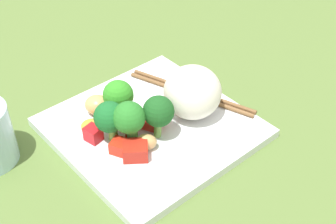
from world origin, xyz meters
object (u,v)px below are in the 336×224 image
object	(u,v)px
square_plate	(152,128)
broccoli_floret_1	(118,97)
carrot_slice_1	(134,116)
chopstick_pair	(191,93)
rice_mound	(192,92)

from	to	relation	value
square_plate	broccoli_floret_1	xyz separation A→B (cm)	(3.93, 2.45, 4.46)
carrot_slice_1	chopstick_pair	distance (cm)	9.74
square_plate	chopstick_pair	xyz separation A→B (cm)	(1.10, -8.78, 0.95)
carrot_slice_1	chopstick_pair	size ratio (longest dim) A/B	0.14
broccoli_floret_1	carrot_slice_1	distance (cm)	4.04
broccoli_floret_1	carrot_slice_1	xyz separation A→B (cm)	(-1.17, -1.63, -3.51)
broccoli_floret_1	square_plate	bearing A→B (deg)	-148.09
square_plate	chopstick_pair	world-z (taller)	chopstick_pair
square_plate	chopstick_pair	size ratio (longest dim) A/B	1.24
rice_mound	square_plate	bearing A→B (deg)	69.95
broccoli_floret_1	chopstick_pair	size ratio (longest dim) A/B	0.32
rice_mound	broccoli_floret_1	size ratio (longest dim) A/B	1.28
square_plate	broccoli_floret_1	size ratio (longest dim) A/B	3.93
broccoli_floret_1	carrot_slice_1	size ratio (longest dim) A/B	2.30
square_plate	broccoli_floret_1	distance (cm)	6.43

